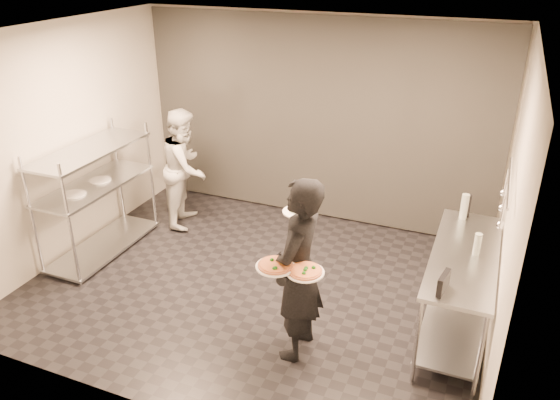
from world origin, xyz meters
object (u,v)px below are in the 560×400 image
at_px(pizza_plate_far, 305,271).
at_px(salad_plate, 299,210).
at_px(bottle_dark, 467,206).
at_px(bottle_green, 464,207).
at_px(pass_rack, 96,195).
at_px(waiter, 299,271).
at_px(pos_monitor, 444,283).
at_px(prep_counter, 461,279).
at_px(bottle_clear, 477,244).
at_px(pizza_plate_near, 275,265).
at_px(chef, 185,168).

height_order(pizza_plate_far, salad_plate, salad_plate).
height_order(pizza_plate_far, bottle_dark, bottle_dark).
relative_size(bottle_green, bottle_dark, 1.13).
xyz_separation_m(salad_plate, bottle_dark, (1.40, 1.36, -0.31)).
distance_m(pass_rack, bottle_dark, 4.34).
relative_size(waiter, pos_monitor, 7.70).
distance_m(waiter, pos_monitor, 1.25).
xyz_separation_m(pass_rack, pos_monitor, (4.21, -0.72, 0.24)).
bearing_deg(pass_rack, salad_plate, -11.01).
height_order(waiter, pos_monitor, waiter).
bearing_deg(pizza_plate_far, salad_plate, 116.29).
bearing_deg(prep_counter, bottle_clear, 5.37).
bearing_deg(pos_monitor, bottle_dark, 98.11).
height_order(pos_monitor, bottle_green, bottle_green).
height_order(pizza_plate_far, pos_monitor, pos_monitor).
distance_m(pizza_plate_near, salad_plate, 0.60).
relative_size(pass_rack, pizza_plate_far, 4.81).
relative_size(waiter, pizza_plate_far, 5.38).
xyz_separation_m(chef, pizza_plate_near, (2.24, -2.19, 0.25)).
distance_m(pizza_plate_far, salad_plate, 0.63).
bearing_deg(pizza_plate_far, bottle_clear, 38.71).
height_order(prep_counter, chef, chef).
relative_size(chef, pizza_plate_near, 4.72).
height_order(waiter, bottle_dark, waiter).
bearing_deg(bottle_clear, pass_rack, -179.86).
relative_size(pos_monitor, bottle_dark, 0.94).
bearing_deg(bottle_dark, bottle_green, -111.26).
bearing_deg(prep_counter, pizza_plate_far, -139.51).
distance_m(pizza_plate_near, bottle_dark, 2.36).
bearing_deg(chef, bottle_dark, -108.86).
height_order(pass_rack, salad_plate, pass_rack).
height_order(pass_rack, pizza_plate_near, pass_rack).
relative_size(pizza_plate_far, salad_plate, 1.09).
bearing_deg(bottle_green, chef, 174.26).
height_order(pass_rack, pos_monitor, pass_rack).
relative_size(bottle_clear, bottle_dark, 0.89).
xyz_separation_m(pizza_plate_near, bottle_dark, (1.41, 1.89, -0.02)).
xyz_separation_m(chef, salad_plate, (2.26, -1.66, 0.54)).
relative_size(prep_counter, chef, 1.11).
bearing_deg(chef, bottle_green, -109.91).
distance_m(prep_counter, pizza_plate_far, 1.67).
relative_size(pass_rack, bottle_green, 5.72).
distance_m(pass_rack, waiter, 3.09).
bearing_deg(pizza_plate_near, pizza_plate_far, 8.34).
bearing_deg(waiter, pizza_plate_far, 34.03).
xyz_separation_m(pizza_plate_near, pos_monitor, (1.37, 0.37, -0.06)).
relative_size(pos_monitor, bottle_clear, 1.06).
height_order(salad_plate, bottle_clear, salad_plate).
xyz_separation_m(pass_rack, pizza_plate_near, (2.84, -1.08, 0.29)).
bearing_deg(bottle_dark, salad_plate, -135.83).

